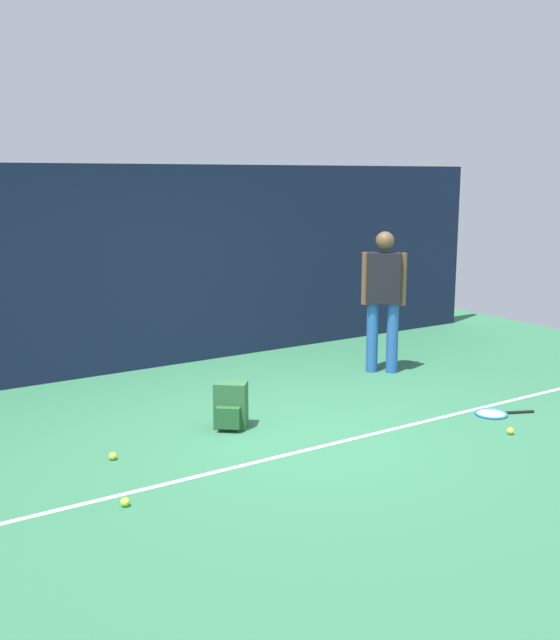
% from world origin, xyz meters
% --- Properties ---
extents(ground_plane, '(12.00, 12.00, 0.00)m').
position_xyz_m(ground_plane, '(0.00, 0.00, 0.00)').
color(ground_plane, '#2D6B47').
extents(back_fence, '(10.00, 0.10, 2.48)m').
position_xyz_m(back_fence, '(0.00, 3.00, 1.24)').
color(back_fence, '#141E38').
rests_on(back_fence, ground).
extents(court_line, '(9.00, 0.05, 0.00)m').
position_xyz_m(court_line, '(0.00, -0.38, 0.00)').
color(court_line, white).
rests_on(court_line, ground).
extents(tennis_player, '(0.45, 0.43, 1.70)m').
position_xyz_m(tennis_player, '(2.03, 1.27, 0.97)').
color(tennis_player, '#2659A5').
rests_on(tennis_player, ground).
extents(tennis_racket, '(0.63, 0.43, 0.03)m').
position_xyz_m(tennis_racket, '(1.90, -0.60, 0.01)').
color(tennis_racket, black).
rests_on(tennis_racket, ground).
extents(backpack, '(0.38, 0.38, 0.44)m').
position_xyz_m(backpack, '(-0.50, 0.48, 0.21)').
color(backpack, '#2D6038').
rests_on(backpack, ground).
extents(tennis_ball_near_player, '(0.07, 0.07, 0.07)m').
position_xyz_m(tennis_ball_near_player, '(-1.72, 0.32, 0.03)').
color(tennis_ball_near_player, '#CCE033').
rests_on(tennis_ball_near_player, ground).
extents(tennis_ball_by_fence, '(0.07, 0.07, 0.07)m').
position_xyz_m(tennis_ball_by_fence, '(-1.96, -0.58, 0.03)').
color(tennis_ball_by_fence, '#CCE033').
rests_on(tennis_ball_by_fence, ground).
extents(tennis_ball_mid_court, '(0.07, 0.07, 0.07)m').
position_xyz_m(tennis_ball_mid_court, '(1.57, -1.07, 0.03)').
color(tennis_ball_mid_court, '#CCE033').
rests_on(tennis_ball_mid_court, ground).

